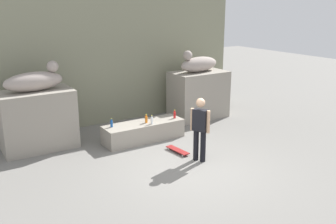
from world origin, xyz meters
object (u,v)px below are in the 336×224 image
object	(u,v)px
skateboard	(178,150)
bottle_red	(175,115)
statue_reclining_right	(198,64)
bottle_orange	(146,119)
statue_reclining_left	(35,81)
skater	(200,127)
bottle_clear	(152,120)
bottle_blue	(112,124)

from	to	relation	value
skateboard	bottle_red	size ratio (longest dim) A/B	3.10
statue_reclining_right	bottle_orange	size ratio (longest dim) A/B	6.25
statue_reclining_left	skater	world-z (taller)	statue_reclining_left
statue_reclining_right	bottle_red	bearing A→B (deg)	25.87
bottle_red	bottle_clear	xyz separation A→B (m)	(-0.88, -0.13, 0.00)
statue_reclining_left	skateboard	distance (m)	4.30
skateboard	bottle_orange	xyz separation A→B (m)	(-0.25, 1.30, 0.59)
skateboard	bottle_blue	distance (m)	2.04
bottle_clear	skater	bearing A→B (deg)	-79.78
bottle_orange	bottle_clear	world-z (taller)	same
statue_reclining_left	bottle_red	bearing A→B (deg)	-22.12
bottle_blue	bottle_red	world-z (taller)	bottle_red
statue_reclining_left	bottle_clear	size ratio (longest dim) A/B	6.21
skater	bottle_orange	size ratio (longest dim) A/B	6.29
bottle_red	bottle_orange	bearing A→B (deg)	176.41
statue_reclining_right	bottle_blue	world-z (taller)	statue_reclining_right
bottle_red	bottle_orange	distance (m)	0.96
bottle_blue	bottle_orange	distance (m)	1.05
statue_reclining_right	bottle_clear	bearing A→B (deg)	18.39
bottle_red	skater	bearing A→B (deg)	-105.19
statue_reclining_right	bottle_orange	distance (m)	3.15
statue_reclining_right	skateboard	size ratio (longest dim) A/B	2.03
statue_reclining_left	skater	size ratio (longest dim) A/B	0.99
statue_reclining_right	bottle_orange	bearing A→B (deg)	14.28
statue_reclining_left	bottle_orange	size ratio (longest dim) A/B	6.19
statue_reclining_right	bottle_clear	xyz separation A→B (m)	(-2.59, -1.26, -1.28)
bottle_clear	bottle_red	bearing A→B (deg)	8.45
statue_reclining_left	bottle_blue	size ratio (longest dim) A/B	6.42
bottle_blue	bottle_orange	xyz separation A→B (m)	(1.03, -0.18, 0.00)
skater	bottle_orange	distance (m)	2.12
bottle_clear	bottle_blue	bearing A→B (deg)	161.56
bottle_red	bottle_orange	xyz separation A→B (m)	(-0.96, 0.06, 0.00)
skater	statue_reclining_right	bearing A→B (deg)	-62.64
statue_reclining_left	bottle_red	size ratio (longest dim) A/B	6.25
skateboard	statue_reclining_left	bearing A→B (deg)	46.34
statue_reclining_right	bottle_blue	bearing A→B (deg)	5.97
statue_reclining_left	skater	distance (m)	4.61
skateboard	bottle_blue	xyz separation A→B (m)	(-1.28, 1.48, 0.58)
statue_reclining_left	statue_reclining_right	xyz separation A→B (m)	(5.48, -0.01, 0.00)
skater	bottle_clear	size ratio (longest dim) A/B	6.31
statue_reclining_left	skateboard	size ratio (longest dim) A/B	2.02
bottle_blue	bottle_orange	world-z (taller)	bottle_orange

